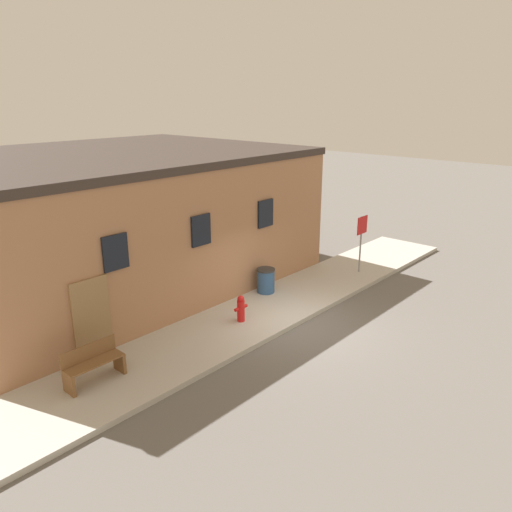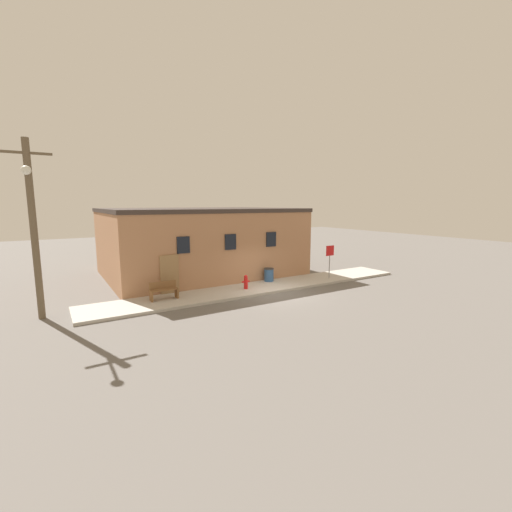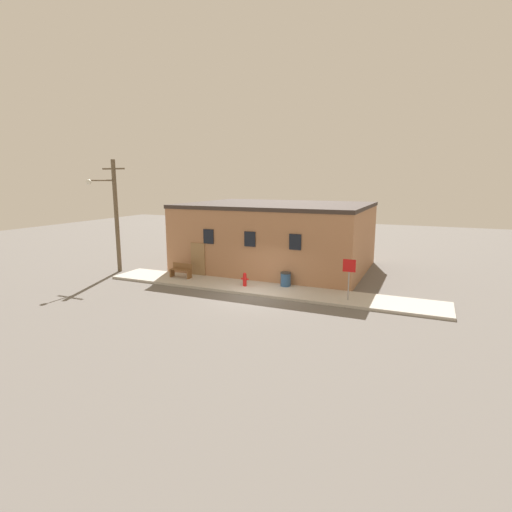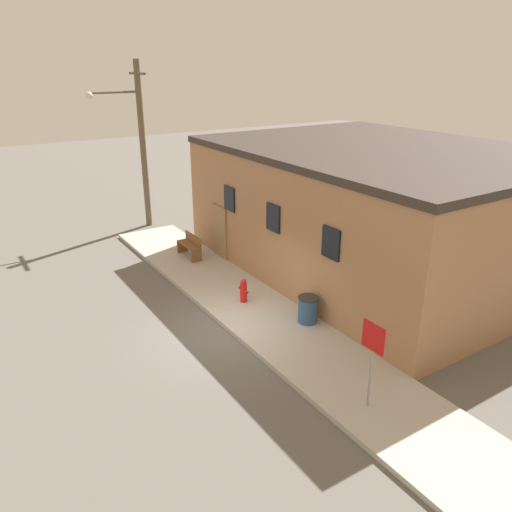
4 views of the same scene
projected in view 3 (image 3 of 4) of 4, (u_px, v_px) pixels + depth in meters
The scene contains 8 objects.
ground_plane at pixel (253, 296), 21.34m from camera, with size 80.00×80.00×0.00m, color #66605B.
sidewalk at pixel (263, 289), 22.49m from camera, with size 19.50×2.59×0.14m.
brick_building at pixel (277, 236), 27.97m from camera, with size 12.20×9.43×4.55m.
fire_hydrant at pixel (245, 279), 22.80m from camera, with size 0.46×0.22×0.79m.
stop_sign at pixel (349, 272), 19.94m from camera, with size 0.64×0.06×2.09m.
bench at pixel (181, 270), 24.84m from camera, with size 1.35×0.44×0.88m.
trash_bin at pixel (286, 279), 22.77m from camera, with size 0.60×0.60×0.81m.
utility_pole at pixel (115, 213), 26.36m from camera, with size 1.80×2.44×7.44m.
Camera 3 is at (8.36, -18.78, 6.09)m, focal length 28.00 mm.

